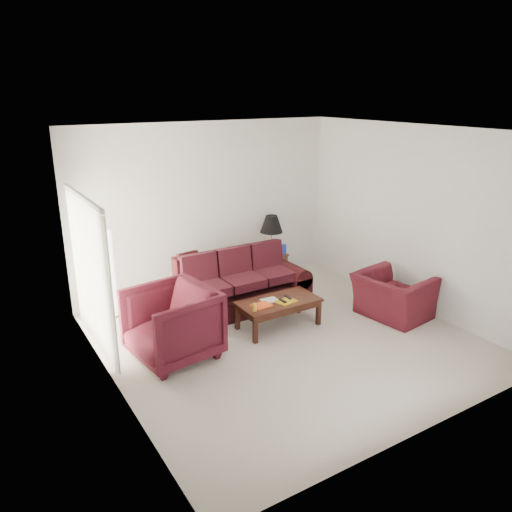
{
  "coord_description": "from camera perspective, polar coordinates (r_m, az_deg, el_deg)",
  "views": [
    {
      "loc": [
        -3.84,
        -5.39,
        3.5
      ],
      "look_at": [
        0.0,
        0.85,
        1.05
      ],
      "focal_mm": 35.0,
      "sensor_mm": 36.0,
      "label": 1
    }
  ],
  "objects": [
    {
      "name": "end_table",
      "position": [
        9.6,
        1.72,
        -1.19
      ],
      "size": [
        0.53,
        0.53,
        0.54
      ],
      "primitive_type": null,
      "rotation": [
        0.0,
        0.0,
        -0.06
      ],
      "color": "brown",
      "rests_on": "ground"
    },
    {
      "name": "yellow_glass",
      "position": [
        7.28,
        -0.17,
        -5.88
      ],
      "size": [
        0.08,
        0.08,
        0.12
      ],
      "primitive_type": "cylinder",
      "rotation": [
        0.0,
        0.0,
        -0.18
      ],
      "color": "gold",
      "rests_on": "coffee_table"
    },
    {
      "name": "magazine_white",
      "position": [
        7.64,
        1.55,
        -5.07
      ],
      "size": [
        0.26,
        0.2,
        0.01
      ],
      "primitive_type": "cube",
      "rotation": [
        0.0,
        0.0,
        -0.06
      ],
      "color": "silver",
      "rests_on": "coffee_table"
    },
    {
      "name": "magazine_orange",
      "position": [
        7.61,
        3.46,
        -5.2
      ],
      "size": [
        0.33,
        0.26,
        0.02
      ],
      "primitive_type": "cube",
      "rotation": [
        0.0,
        0.0,
        0.16
      ],
      "color": "#BC8B16",
      "rests_on": "coffee_table"
    },
    {
      "name": "floor",
      "position": [
        7.49,
        3.45,
        -9.42
      ],
      "size": [
        5.0,
        5.0,
        0.0
      ],
      "primitive_type": "plane",
      "color": "beige",
      "rests_on": "ground"
    },
    {
      "name": "magazine_red",
      "position": [
        7.45,
        0.65,
        -5.7
      ],
      "size": [
        0.31,
        0.25,
        0.02
      ],
      "primitive_type": "cube",
      "rotation": [
        0.0,
        0.0,
        0.09
      ],
      "color": "#C53F13",
      "rests_on": "coffee_table"
    },
    {
      "name": "coffee_table",
      "position": [
        7.74,
        2.57,
        -6.6
      ],
      "size": [
        1.4,
        1.05,
        0.44
      ],
      "primitive_type": null,
      "rotation": [
        0.0,
        0.0,
        0.38
      ],
      "color": "black",
      "rests_on": "ground"
    },
    {
      "name": "throw_pillow",
      "position": [
        8.55,
        -7.69,
        -0.77
      ],
      "size": [
        0.39,
        0.24,
        0.38
      ],
      "primitive_type": "cube",
      "rotation": [
        -0.21,
        0.0,
        0.16
      ],
      "color": "black",
      "rests_on": "sofa"
    },
    {
      "name": "sofa",
      "position": [
        8.26,
        -1.84,
        -3.01
      ],
      "size": [
        2.35,
        1.08,
        0.95
      ],
      "primitive_type": null,
      "rotation": [
        0.0,
        0.0,
        0.04
      ],
      "color": "black",
      "rests_on": "ground"
    },
    {
      "name": "blue_canister",
      "position": [
        9.48,
        3.16,
        0.82
      ],
      "size": [
        0.11,
        0.11,
        0.17
      ],
      "primitive_type": "cylinder",
      "rotation": [
        0.0,
        0.0,
        0.05
      ],
      "color": "#172F9B",
      "rests_on": "end_table"
    },
    {
      "name": "remote_a",
      "position": [
        7.58,
        3.07,
        -5.11
      ],
      "size": [
        0.05,
        0.15,
        0.02
      ],
      "primitive_type": "cube",
      "rotation": [
        0.0,
        0.0,
        0.01
      ],
      "color": "black",
      "rests_on": "coffee_table"
    },
    {
      "name": "armchair_right",
      "position": [
        8.33,
        15.37,
        -4.42
      ],
      "size": [
        1.09,
        1.21,
        0.71
      ],
      "primitive_type": "imported",
      "rotation": [
        0.0,
        0.0,
        1.71
      ],
      "color": "#49111A",
      "rests_on": "ground"
    },
    {
      "name": "floor_lamp",
      "position": [
        8.24,
        -16.49,
        -1.97
      ],
      "size": [
        0.25,
        0.25,
        1.46
      ],
      "primitive_type": null,
      "rotation": [
        0.0,
        0.0,
        -0.06
      ],
      "color": "white",
      "rests_on": "ground"
    },
    {
      "name": "blinds",
      "position": [
        7.26,
        -18.46,
        -1.99
      ],
      "size": [
        0.1,
        2.0,
        2.16
      ],
      "primitive_type": "cube",
      "color": "silver",
      "rests_on": "ground"
    },
    {
      "name": "picture_frame",
      "position": [
        9.54,
        0.54,
        0.98
      ],
      "size": [
        0.19,
        0.21,
        0.06
      ],
      "primitive_type": "cube",
      "rotation": [
        1.36,
        0.0,
        0.31
      ],
      "color": "silver",
      "rests_on": "end_table"
    },
    {
      "name": "remote_b",
      "position": [
        7.71,
        3.68,
        -4.72
      ],
      "size": [
        0.06,
        0.16,
        0.02
      ],
      "primitive_type": "cube",
      "rotation": [
        0.0,
        0.0,
        -0.06
      ],
      "color": "black",
      "rests_on": "coffee_table"
    },
    {
      "name": "table_lamp",
      "position": [
        9.47,
        1.77,
        2.53
      ],
      "size": [
        0.48,
        0.48,
        0.72
      ],
      "primitive_type": null,
      "rotation": [
        0.0,
        0.0,
        -0.13
      ],
      "color": "gold",
      "rests_on": "end_table"
    },
    {
      "name": "armchair_left",
      "position": [
        6.88,
        -9.57,
        -7.67
      ],
      "size": [
        1.22,
        1.2,
        1.0
      ],
      "primitive_type": "imported",
      "rotation": [
        0.0,
        0.0,
        -1.44
      ],
      "color": "#410F19",
      "rests_on": "ground"
    },
    {
      "name": "clock",
      "position": [
        9.27,
        0.89,
        0.28
      ],
      "size": [
        0.14,
        0.08,
        0.13
      ],
      "primitive_type": "cube",
      "rotation": [
        0.0,
        0.0,
        -0.27
      ],
      "color": "silver",
      "rests_on": "end_table"
    }
  ]
}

